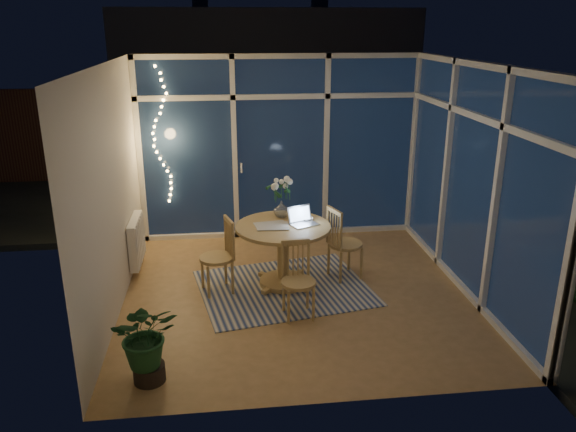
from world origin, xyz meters
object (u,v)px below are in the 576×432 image
object	(u,v)px
chair_front	(298,281)
potted_plant	(147,343)
chair_right	(346,242)
flower_vase	(282,209)
laptop	(304,216)
chair_left	(216,256)
dining_table	(283,256)

from	to	relation	value
chair_front	potted_plant	bearing A→B (deg)	-150.55
chair_right	flower_vase	xyz separation A→B (m)	(-0.76, 0.19, 0.40)
chair_front	laptop	world-z (taller)	laptop
chair_right	chair_front	bearing A→B (deg)	123.48
chair_left	potted_plant	distance (m)	1.78
chair_right	chair_front	size ratio (longest dim) A/B	1.10
laptop	chair_right	bearing A→B (deg)	-10.04
chair_left	potted_plant	size ratio (longest dim) A/B	1.18
flower_vase	potted_plant	bearing A→B (deg)	-123.88
chair_left	flower_vase	xyz separation A→B (m)	(0.80, 0.40, 0.41)
chair_right	potted_plant	xyz separation A→B (m)	(-2.16, -1.89, -0.08)
chair_front	flower_vase	distance (m)	1.18
dining_table	chair_front	xyz separation A→B (m)	(0.08, -0.79, 0.04)
chair_left	laptop	distance (m)	1.11
chair_left	chair_front	distance (m)	1.10
dining_table	laptop	size ratio (longest dim) A/B	3.67
flower_vase	chair_right	bearing A→B (deg)	-13.95
dining_table	laptop	xyz separation A→B (m)	(0.25, -0.01, 0.49)
chair_left	chair_front	size ratio (longest dim) A/B	1.07
dining_table	potted_plant	world-z (taller)	potted_plant
dining_table	laptop	world-z (taller)	laptop
chair_front	laptop	distance (m)	0.91
chair_right	chair_front	distance (m)	1.15
chair_right	potted_plant	bearing A→B (deg)	112.47
chair_front	flower_vase	bearing A→B (deg)	88.51
chair_right	potted_plant	world-z (taller)	chair_right
chair_left	chair_front	bearing A→B (deg)	35.67
potted_plant	chair_front	bearing A→B (deg)	34.07
chair_right	chair_front	xyz separation A→B (m)	(-0.70, -0.90, -0.04)
dining_table	chair_right	bearing A→B (deg)	8.73
flower_vase	chair_left	bearing A→B (deg)	-153.14
chair_left	flower_vase	bearing A→B (deg)	101.34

